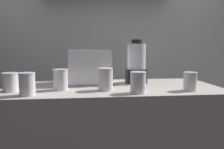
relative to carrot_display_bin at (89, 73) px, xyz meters
The scene contains 9 objects.
back_wall_unit 0.69m from the carrot_display_bin, 76.42° to the left, with size 2.60×0.24×2.50m.
carrot_display_bin is the anchor object (origin of this frame).
blender_pitcher 0.35m from the carrot_display_bin, ahead, with size 0.16×0.16×0.31m.
juice_cup_mango_far_left 0.53m from the carrot_display_bin, 151.16° to the right, with size 0.09×0.09×0.11m.
juice_cup_orange_left 0.51m from the carrot_display_bin, 131.17° to the right, with size 0.09×0.09×0.12m.
juice_cup_carrot_middle 0.30m from the carrot_display_bin, 125.82° to the right, with size 0.09×0.09×0.13m.
juice_cup_orange_right 0.30m from the carrot_display_bin, 71.57° to the right, with size 0.09×0.09×0.13m.
juice_cup_pomegranate_far_right 0.48m from the carrot_display_bin, 55.28° to the right, with size 0.09×0.09×0.12m.
juice_cup_pomegranate_rightmost 0.69m from the carrot_display_bin, 30.39° to the right, with size 0.08×0.08×0.11m.
Camera 1 is at (-0.17, -1.48, 1.16)m, focal length 36.65 mm.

